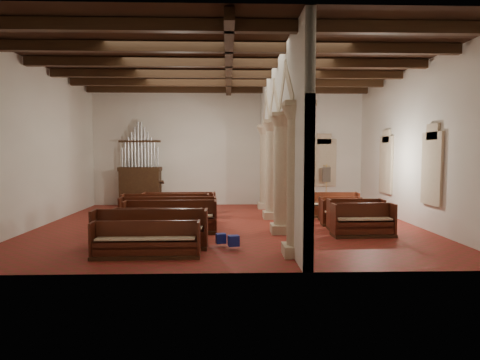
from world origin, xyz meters
name	(u,v)px	position (x,y,z in m)	size (l,w,h in m)	color
floor	(229,225)	(0.00, 0.00, 0.00)	(14.00, 14.00, 0.00)	maroon
ceiling	(229,64)	(0.00, 0.00, 6.00)	(14.00, 14.00, 0.00)	#321E10
wall_back	(229,147)	(0.00, 6.00, 3.00)	(14.00, 0.02, 6.00)	white
wall_front	(230,141)	(0.00, -6.00, 3.00)	(14.00, 0.02, 6.00)	white
wall_left	(39,146)	(-7.00, 0.00, 3.00)	(0.02, 12.00, 6.00)	white
wall_right	(414,146)	(7.00, 0.00, 3.00)	(0.02, 12.00, 6.00)	white
ceiling_beams	(229,69)	(0.00, 0.00, 5.82)	(13.80, 11.80, 0.30)	#352311
arcade	(277,131)	(1.80, 0.00, 3.56)	(0.90, 11.90, 6.00)	#C5B392
window_right_a	(433,168)	(6.98, -1.50, 2.20)	(0.03, 1.00, 2.20)	#2E6952
window_right_b	(387,165)	(6.98, 2.50, 2.20)	(0.03, 1.00, 2.20)	#2E6952
window_back	(324,163)	(5.00, 5.98, 2.20)	(1.00, 0.03, 2.20)	#2E6952
pipe_organ	(140,179)	(-4.50, 5.50, 1.37)	(2.10, 0.85, 4.40)	#352311
lectern	(159,195)	(-3.58, 5.49, 0.55)	(0.56, 0.57, 1.34)	#3E1E13
dossal_curtain	(295,182)	(3.50, 5.92, 1.17)	(1.80, 0.07, 2.17)	maroon
processional_banner	(326,191)	(5.04, 5.49, 0.76)	(0.47, 0.60, 2.14)	#352311
hymnal_box_a	(234,241)	(0.12, -3.77, 0.25)	(0.30, 0.24, 0.30)	navy
hymnal_box_b	(221,238)	(-0.25, -3.41, 0.24)	(0.28, 0.23, 0.28)	navy
hymnal_box_c	(191,221)	(-1.40, -0.48, 0.25)	(0.30, 0.24, 0.30)	navy
tube_heater_a	(115,247)	(-3.14, -4.07, 0.16)	(0.09, 0.09, 0.87)	silver
tube_heater_b	(123,248)	(-2.87, -4.21, 0.16)	(0.09, 0.09, 0.95)	white
nave_pew_0	(146,246)	(-2.19, -4.56, 0.31)	(2.83, 0.68, 0.95)	#352311
nave_pew_1	(150,236)	(-2.27, -3.58, 0.37)	(3.27, 0.76, 1.12)	#352311
nave_pew_2	(157,230)	(-2.27, -2.51, 0.33)	(2.83, 0.84, 1.00)	#352311
nave_pew_3	(171,223)	(-1.99, -1.45, 0.37)	(3.15, 0.84, 1.12)	#352311
nave_pew_4	(169,218)	(-2.21, -0.43, 0.37)	(3.51, 0.84, 1.12)	#352311
nave_pew_5	(166,213)	(-2.50, 0.76, 0.36)	(3.43, 0.84, 1.11)	#352311
nave_pew_6	(178,209)	(-2.13, 1.87, 0.35)	(2.99, 0.74, 1.05)	#352311
nave_pew_7	(185,207)	(-1.96, 2.96, 0.31)	(2.75, 0.79, 0.96)	#352311
aisle_pew_0	(363,225)	(4.39, -2.13, 0.36)	(2.05, 0.78, 1.08)	#352311
aisle_pew_1	(355,219)	(4.49, -1.02, 0.37)	(1.97, 0.80, 1.10)	#352311
aisle_pew_2	(343,217)	(4.29, -0.14, 0.32)	(1.64, 0.72, 0.95)	#352311
aisle_pew_3	(340,213)	(4.46, 0.83, 0.32)	(1.67, 0.73, 0.96)	#352311
aisle_pew_4	(334,209)	(4.47, 1.83, 0.35)	(2.08, 0.75, 1.04)	#352311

